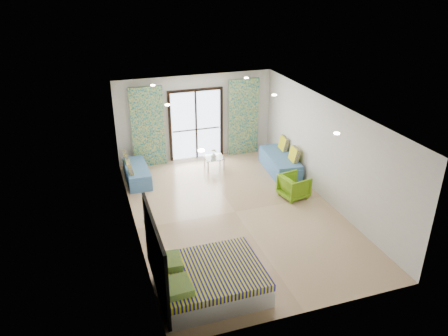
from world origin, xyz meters
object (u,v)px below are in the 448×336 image
object	(u,v)px
daybed_left	(136,173)
daybed_right	(280,162)
armchair	(294,185)
bed	(210,280)
coffee_table	(214,158)

from	to	relation	value
daybed_left	daybed_right	distance (m)	4.30
daybed_left	armchair	distance (m)	4.54
bed	daybed_right	size ratio (longest dim) A/B	1.00
bed	daybed_left	size ratio (longest dim) A/B	1.21
daybed_left	coffee_table	distance (m)	2.39
daybed_left	coffee_table	bearing A→B (deg)	2.36
daybed_left	daybed_right	size ratio (longest dim) A/B	0.82
armchair	bed	bearing A→B (deg)	121.01
coffee_table	armchair	distance (m)	2.86
bed	daybed_right	world-z (taller)	daybed_right
armchair	coffee_table	bearing A→B (deg)	20.34
bed	daybed_left	xyz separation A→B (m)	(-0.64, 5.28, -0.03)
daybed_right	armchair	bearing A→B (deg)	-97.03
armchair	daybed_left	bearing A→B (deg)	47.76
bed	coffee_table	xyz separation A→B (m)	(1.75, 5.38, 0.05)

